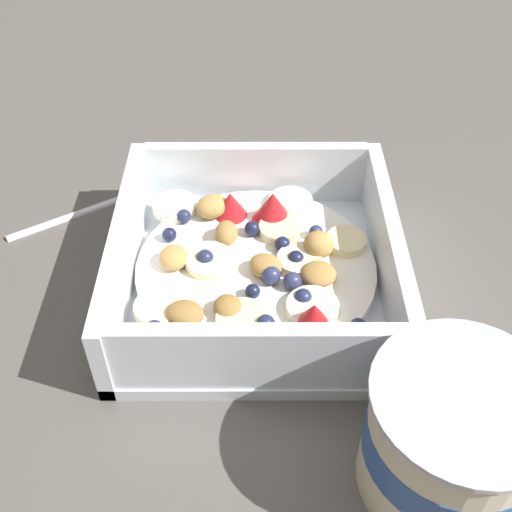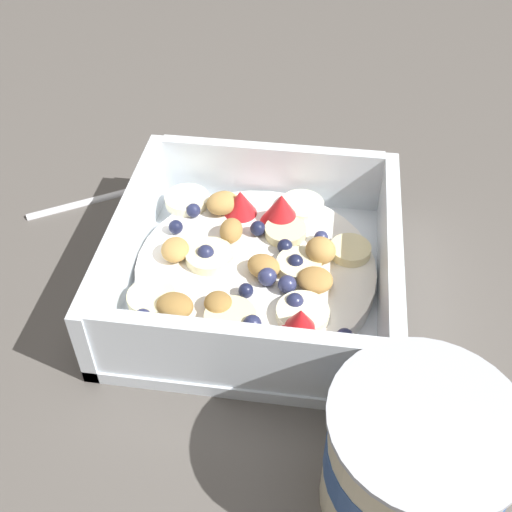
# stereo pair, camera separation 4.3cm
# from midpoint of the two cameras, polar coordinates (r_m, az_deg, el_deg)

# --- Properties ---
(ground_plane) EXTENTS (2.40, 2.40, 0.00)m
(ground_plane) POSITION_cam_midpoint_polar(r_m,az_deg,el_deg) (0.45, 1.61, -2.92)
(ground_plane) COLOR #56514C
(fruit_bowl) EXTENTS (0.19, 0.19, 0.06)m
(fruit_bowl) POSITION_cam_midpoint_polar(r_m,az_deg,el_deg) (0.44, 2.84, -1.06)
(fruit_bowl) COLOR white
(fruit_bowl) RESTS_ON ground
(spoon) EXTENTS (0.11, 0.16, 0.01)m
(spoon) POSITION_cam_midpoint_polar(r_m,az_deg,el_deg) (0.55, -5.71, 7.05)
(spoon) COLOR silver
(spoon) RESTS_ON ground
(yogurt_cup) EXTENTS (0.09, 0.09, 0.08)m
(yogurt_cup) POSITION_cam_midpoint_polar(r_m,az_deg,el_deg) (0.34, 18.03, -17.65)
(yogurt_cup) COLOR beige
(yogurt_cup) RESTS_ON ground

